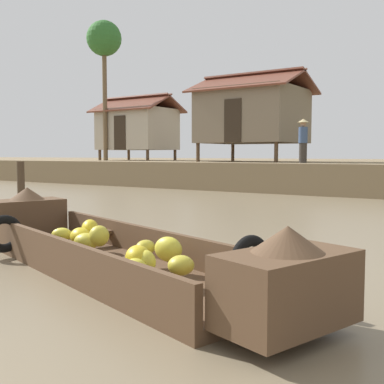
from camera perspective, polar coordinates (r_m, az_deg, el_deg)
name	(u,v)px	position (r m, az deg, el deg)	size (l,w,h in m)	color
ground_plane	(303,229)	(9.47, 12.86, -4.29)	(300.00, 300.00, 0.00)	#7A6B51
banana_boat	(110,249)	(5.92, -9.59, -6.63)	(6.14, 2.86, 0.88)	brown
stilt_house_left	(137,128)	(27.32, -6.45, 7.44)	(4.53, 3.29, 3.56)	#4C3826
stilt_house_mid_left	(252,115)	(22.09, 7.11, 8.97)	(4.86, 4.04, 3.95)	#4C3826
palm_tree_far	(104,42)	(27.47, -10.28, 16.96)	(1.86, 1.86, 7.43)	brown
vendor_person	(303,138)	(18.87, 12.90, 6.15)	(0.44, 0.44, 1.66)	#332D28
mooring_post	(21,195)	(9.82, -19.40, -0.34)	(0.14, 0.14, 1.29)	#423323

